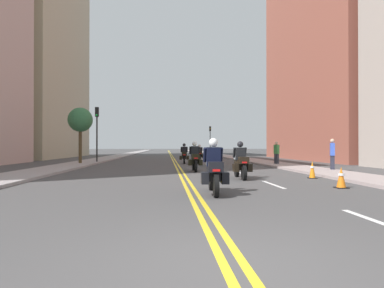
{
  "coord_description": "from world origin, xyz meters",
  "views": [
    {
      "loc": [
        -0.79,
        -3.71,
        1.38
      ],
      "look_at": [
        1.26,
        22.41,
        1.57
      ],
      "focal_mm": 31.04,
      "sensor_mm": 36.0,
      "label": 1
    }
  ],
  "objects_px": {
    "motorcycle_3": "(215,157)",
    "traffic_light_near": "(97,125)",
    "traffic_cone_1": "(312,169)",
    "traffic_light_far": "(210,135)",
    "traffic_cone_0": "(341,177)",
    "motorcycle_0": "(214,171)",
    "motorcycle_1": "(241,164)",
    "motorcycle_5": "(200,154)",
    "street_tree_0": "(80,120)",
    "motorcycle_4": "(184,155)",
    "motorcycle_2": "(195,159)",
    "pedestrian_0": "(277,153)",
    "pedestrian_1": "(332,155)"
  },
  "relations": [
    {
      "from": "pedestrian_0",
      "to": "street_tree_0",
      "type": "height_order",
      "value": "street_tree_0"
    },
    {
      "from": "motorcycle_4",
      "to": "street_tree_0",
      "type": "bearing_deg",
      "value": -170.0
    },
    {
      "from": "motorcycle_5",
      "to": "pedestrian_0",
      "type": "height_order",
      "value": "pedestrian_0"
    },
    {
      "from": "motorcycle_3",
      "to": "traffic_light_near",
      "type": "height_order",
      "value": "traffic_light_near"
    },
    {
      "from": "street_tree_0",
      "to": "motorcycle_4",
      "type": "bearing_deg",
      "value": 7.55
    },
    {
      "from": "motorcycle_0",
      "to": "pedestrian_0",
      "type": "height_order",
      "value": "pedestrian_0"
    },
    {
      "from": "motorcycle_0",
      "to": "street_tree_0",
      "type": "height_order",
      "value": "street_tree_0"
    },
    {
      "from": "traffic_cone_1",
      "to": "motorcycle_1",
      "type": "bearing_deg",
      "value": 179.58
    },
    {
      "from": "traffic_light_near",
      "to": "traffic_light_far",
      "type": "bearing_deg",
      "value": 63.83
    },
    {
      "from": "motorcycle_3",
      "to": "motorcycle_5",
      "type": "height_order",
      "value": "motorcycle_3"
    },
    {
      "from": "motorcycle_0",
      "to": "traffic_light_far",
      "type": "height_order",
      "value": "traffic_light_far"
    },
    {
      "from": "motorcycle_1",
      "to": "traffic_light_far",
      "type": "xyz_separation_m",
      "value": [
        4.17,
        40.92,
        2.62
      ]
    },
    {
      "from": "motorcycle_1",
      "to": "motorcycle_5",
      "type": "bearing_deg",
      "value": 91.33
    },
    {
      "from": "traffic_cone_0",
      "to": "traffic_light_far",
      "type": "distance_m",
      "value": 44.38
    },
    {
      "from": "motorcycle_5",
      "to": "traffic_cone_1",
      "type": "bearing_deg",
      "value": -77.47
    },
    {
      "from": "motorcycle_5",
      "to": "traffic_light_far",
      "type": "xyz_separation_m",
      "value": [
        4.18,
        23.74,
        2.63
      ]
    },
    {
      "from": "motorcycle_0",
      "to": "motorcycle_1",
      "type": "relative_size",
      "value": 0.99
    },
    {
      "from": "motorcycle_4",
      "to": "traffic_cone_1",
      "type": "relative_size",
      "value": 2.75
    },
    {
      "from": "motorcycle_4",
      "to": "motorcycle_5",
      "type": "relative_size",
      "value": 1.02
    },
    {
      "from": "traffic_cone_0",
      "to": "traffic_light_near",
      "type": "height_order",
      "value": "traffic_light_near"
    },
    {
      "from": "motorcycle_3",
      "to": "pedestrian_1",
      "type": "bearing_deg",
      "value": -41.66
    },
    {
      "from": "motorcycle_3",
      "to": "motorcycle_5",
      "type": "relative_size",
      "value": 1.11
    },
    {
      "from": "motorcycle_3",
      "to": "traffic_cone_1",
      "type": "distance_m",
      "value": 9.54
    },
    {
      "from": "motorcycle_2",
      "to": "motorcycle_5",
      "type": "height_order",
      "value": "motorcycle_2"
    },
    {
      "from": "traffic_cone_0",
      "to": "traffic_cone_1",
      "type": "relative_size",
      "value": 0.92
    },
    {
      "from": "traffic_cone_0",
      "to": "traffic_light_far",
      "type": "height_order",
      "value": "traffic_light_far"
    },
    {
      "from": "motorcycle_1",
      "to": "traffic_cone_1",
      "type": "height_order",
      "value": "motorcycle_1"
    },
    {
      "from": "traffic_light_near",
      "to": "pedestrian_0",
      "type": "height_order",
      "value": "traffic_light_near"
    },
    {
      "from": "pedestrian_0",
      "to": "traffic_cone_0",
      "type": "bearing_deg",
      "value": 138.88
    },
    {
      "from": "motorcycle_0",
      "to": "pedestrian_0",
      "type": "xyz_separation_m",
      "value": [
        6.63,
        14.01,
        0.24
      ]
    },
    {
      "from": "motorcycle_5",
      "to": "traffic_cone_0",
      "type": "height_order",
      "value": "motorcycle_5"
    },
    {
      "from": "motorcycle_0",
      "to": "traffic_light_near",
      "type": "xyz_separation_m",
      "value": [
        -7.13,
        18.65,
        2.55
      ]
    },
    {
      "from": "motorcycle_4",
      "to": "traffic_cone_0",
      "type": "height_order",
      "value": "motorcycle_4"
    },
    {
      "from": "motorcycle_0",
      "to": "traffic_light_far",
      "type": "bearing_deg",
      "value": 85.29
    },
    {
      "from": "motorcycle_1",
      "to": "street_tree_0",
      "type": "bearing_deg",
      "value": 130.36
    },
    {
      "from": "motorcycle_0",
      "to": "motorcycle_3",
      "type": "bearing_deg",
      "value": 84.21
    },
    {
      "from": "traffic_light_far",
      "to": "pedestrian_1",
      "type": "height_order",
      "value": "traffic_light_far"
    },
    {
      "from": "motorcycle_1",
      "to": "traffic_light_far",
      "type": "relative_size",
      "value": 0.46
    },
    {
      "from": "motorcycle_1",
      "to": "street_tree_0",
      "type": "relative_size",
      "value": 0.5
    },
    {
      "from": "motorcycle_4",
      "to": "pedestrian_0",
      "type": "height_order",
      "value": "pedestrian_0"
    },
    {
      "from": "motorcycle_1",
      "to": "traffic_cone_0",
      "type": "bearing_deg",
      "value": -50.67
    },
    {
      "from": "traffic_light_near",
      "to": "street_tree_0",
      "type": "relative_size",
      "value": 1.07
    },
    {
      "from": "traffic_light_near",
      "to": "pedestrian_1",
      "type": "distance_m",
      "value": 18.42
    },
    {
      "from": "motorcycle_5",
      "to": "traffic_light_near",
      "type": "xyz_separation_m",
      "value": [
        -8.91,
        -2.89,
        2.57
      ]
    },
    {
      "from": "traffic_cone_0",
      "to": "pedestrian_0",
      "type": "xyz_separation_m",
      "value": [
        2.23,
        12.98,
        0.54
      ]
    },
    {
      "from": "pedestrian_1",
      "to": "motorcycle_2",
      "type": "bearing_deg",
      "value": 105.95
    },
    {
      "from": "motorcycle_0",
      "to": "motorcycle_4",
      "type": "bearing_deg",
      "value": 92.48
    },
    {
      "from": "motorcycle_3",
      "to": "pedestrian_0",
      "type": "height_order",
      "value": "pedestrian_0"
    },
    {
      "from": "traffic_cone_1",
      "to": "traffic_light_far",
      "type": "relative_size",
      "value": 0.16
    },
    {
      "from": "motorcycle_5",
      "to": "traffic_light_far",
      "type": "distance_m",
      "value": 24.25
    }
  ]
}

